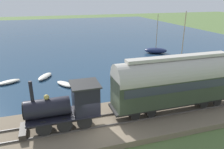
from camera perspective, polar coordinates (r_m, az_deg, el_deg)
name	(u,v)px	position (r m, az deg, el deg)	size (l,w,h in m)	color
ground_plane	(102,133)	(16.04, -2.69, -15.14)	(200.00, 200.00, 0.00)	#516B38
harbor_water	(57,34)	(57.60, -14.12, 10.14)	(80.00, 80.00, 0.01)	navy
rail_embankment	(99,124)	(16.61, -3.48, -12.89)	(5.75, 56.00, 0.55)	#756651
steam_locomotive	(68,104)	(15.31, -11.51, -7.57)	(2.04, 5.46, 3.62)	black
passenger_coach	(176,80)	(17.70, 16.44, -1.50)	(2.27, 10.50, 4.43)	black
sailboat_gray	(180,69)	(28.82, 17.32, 1.36)	(1.79, 5.39, 7.53)	gray
sailboat_navy	(156,50)	(37.88, 11.34, 6.22)	(3.28, 4.12, 6.41)	#192347
rowboat_near_shore	(45,76)	(26.98, -17.12, -0.49)	(2.72, 2.14, 0.39)	beige
rowboat_far_out	(65,84)	(24.21, -12.20, -2.44)	(2.52, 2.09, 0.35)	beige
rowboat_mid_harbor	(9,82)	(26.82, -25.39, -1.77)	(1.84, 2.63, 0.34)	#B7B2A3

